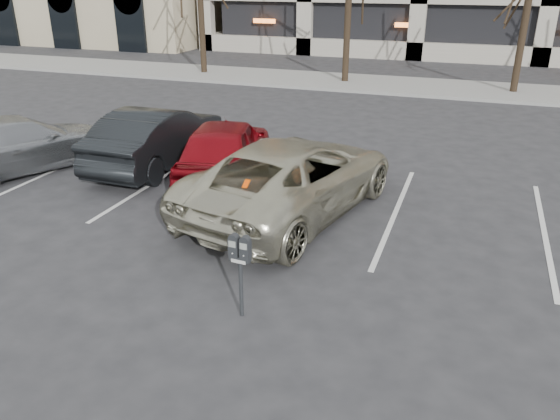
{
  "coord_description": "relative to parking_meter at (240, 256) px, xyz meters",
  "views": [
    {
      "loc": [
        2.66,
        -8.13,
        4.49
      ],
      "look_at": [
        -0.06,
        -0.62,
        1.03
      ],
      "focal_mm": 35.0,
      "sensor_mm": 36.0,
      "label": 1
    }
  ],
  "objects": [
    {
      "name": "car_dark",
      "position": [
        -4.68,
        5.46,
        -0.22
      ],
      "size": [
        1.6,
        4.51,
        1.48
      ],
      "primitive_type": "imported",
      "rotation": [
        0.0,
        0.0,
        3.15
      ],
      "color": "black",
      "rests_on": "ground"
    },
    {
      "name": "suv_silver",
      "position": [
        -0.53,
        3.79,
        -0.2
      ],
      "size": [
        3.65,
        5.89,
        1.53
      ],
      "rotation": [
        0.0,
        0.0,
        2.92
      ],
      "color": "beige",
      "rests_on": "ground"
    },
    {
      "name": "car_red",
      "position": [
        -2.66,
        5.16,
        -0.23
      ],
      "size": [
        2.68,
        4.58,
        1.46
      ],
      "primitive_type": "imported",
      "rotation": [
        0.0,
        0.0,
        3.38
      ],
      "color": "maroon",
      "rests_on": "ground"
    },
    {
      "name": "car_silver",
      "position": [
        -7.65,
        3.95,
        -0.28
      ],
      "size": [
        3.6,
        5.03,
        1.35
      ],
      "primitive_type": "imported",
      "rotation": [
        0.0,
        0.0,
        2.73
      ],
      "color": "#989B9F",
      "rests_on": "ground"
    },
    {
      "name": "ground",
      "position": [
        0.1,
        2.14,
        -0.96
      ],
      "size": [
        140.0,
        140.0,
        0.0
      ],
      "primitive_type": "plane",
      "color": "#28282B",
      "rests_on": "ground"
    },
    {
      "name": "stall_lines",
      "position": [
        -1.3,
        4.44,
        -0.95
      ],
      "size": [
        16.9,
        5.2,
        0.0
      ],
      "color": "silver",
      "rests_on": "ground"
    },
    {
      "name": "sidewalk",
      "position": [
        0.1,
        18.14,
        -0.9
      ],
      "size": [
        80.0,
        4.0,
        0.12
      ],
      "primitive_type": "cube",
      "color": "gray",
      "rests_on": "ground"
    },
    {
      "name": "parking_meter",
      "position": [
        0.0,
        0.0,
        0.0
      ],
      "size": [
        0.33,
        0.14,
        1.25
      ],
      "rotation": [
        0.0,
        0.0,
        -0.06
      ],
      "color": "black",
      "rests_on": "ground"
    }
  ]
}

